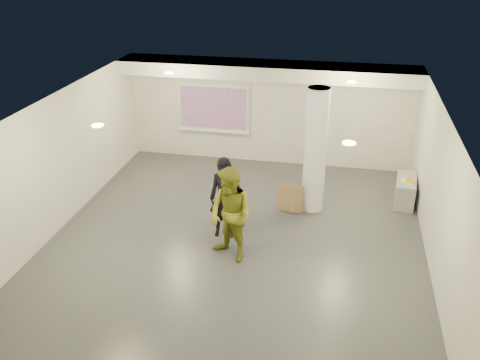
% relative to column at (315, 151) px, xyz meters
% --- Properties ---
extents(floor, '(8.00, 9.00, 0.01)m').
position_rel_column_xyz_m(floor, '(-1.50, -1.80, -1.50)').
color(floor, '#36393E').
rests_on(floor, ground).
extents(ceiling, '(8.00, 9.00, 0.01)m').
position_rel_column_xyz_m(ceiling, '(-1.50, -1.80, 1.50)').
color(ceiling, silver).
rests_on(ceiling, floor).
extents(wall_back, '(8.00, 0.01, 3.00)m').
position_rel_column_xyz_m(wall_back, '(-1.50, 2.70, 0.00)').
color(wall_back, silver).
rests_on(wall_back, floor).
extents(wall_front, '(8.00, 0.01, 3.00)m').
position_rel_column_xyz_m(wall_front, '(-1.50, -6.30, 0.00)').
color(wall_front, silver).
rests_on(wall_front, floor).
extents(wall_left, '(0.01, 9.00, 3.00)m').
position_rel_column_xyz_m(wall_left, '(-5.50, -1.80, 0.00)').
color(wall_left, silver).
rests_on(wall_left, floor).
extents(wall_right, '(0.01, 9.00, 3.00)m').
position_rel_column_xyz_m(wall_right, '(2.50, -1.80, 0.00)').
color(wall_right, silver).
rests_on(wall_right, floor).
extents(soffit_band, '(8.00, 1.10, 0.36)m').
position_rel_column_xyz_m(soffit_band, '(-1.50, 2.15, 1.32)').
color(soffit_band, silver).
rests_on(soffit_band, ceiling).
extents(downlight_nw, '(0.22, 0.22, 0.02)m').
position_rel_column_xyz_m(downlight_nw, '(-3.70, 0.70, 1.48)').
color(downlight_nw, '#FFDE80').
rests_on(downlight_nw, ceiling).
extents(downlight_ne, '(0.22, 0.22, 0.02)m').
position_rel_column_xyz_m(downlight_ne, '(0.70, 0.70, 1.48)').
color(downlight_ne, '#FFDE80').
rests_on(downlight_ne, ceiling).
extents(downlight_sw, '(0.22, 0.22, 0.02)m').
position_rel_column_xyz_m(downlight_sw, '(-3.70, -3.30, 1.48)').
color(downlight_sw, '#FFDE80').
rests_on(downlight_sw, ceiling).
extents(downlight_se, '(0.22, 0.22, 0.02)m').
position_rel_column_xyz_m(downlight_se, '(0.70, -3.30, 1.48)').
color(downlight_se, '#FFDE80').
rests_on(downlight_se, ceiling).
extents(column, '(0.52, 0.52, 3.00)m').
position_rel_column_xyz_m(column, '(0.00, 0.00, 0.00)').
color(column, white).
rests_on(column, floor).
extents(projection_screen, '(2.10, 0.13, 1.42)m').
position_rel_column_xyz_m(projection_screen, '(-3.10, 2.65, 0.03)').
color(projection_screen, white).
rests_on(projection_screen, wall_back).
extents(credenza, '(0.57, 1.14, 0.64)m').
position_rel_column_xyz_m(credenza, '(2.22, 0.75, -1.18)').
color(credenza, gray).
rests_on(credenza, floor).
extents(papers_stack, '(0.31, 0.38, 0.02)m').
position_rel_column_xyz_m(papers_stack, '(2.20, 0.64, -0.85)').
color(papers_stack, silver).
rests_on(papers_stack, credenza).
extents(postit_pad, '(0.22, 0.29, 0.03)m').
position_rel_column_xyz_m(postit_pad, '(2.27, 0.61, -0.84)').
color(postit_pad, orange).
rests_on(postit_pad, credenza).
extents(cardboard_back, '(0.63, 0.26, 0.67)m').
position_rel_column_xyz_m(cardboard_back, '(-0.52, -0.24, -1.17)').
color(cardboard_back, olive).
rests_on(cardboard_back, floor).
extents(cardboard_front, '(0.56, 0.39, 0.55)m').
position_rel_column_xyz_m(cardboard_front, '(-0.29, -0.19, -1.22)').
color(cardboard_front, olive).
rests_on(cardboard_front, floor).
extents(woman, '(0.70, 0.50, 1.82)m').
position_rel_column_xyz_m(woman, '(-1.78, -1.65, -0.59)').
color(woman, black).
rests_on(woman, floor).
extents(man, '(1.21, 1.14, 1.98)m').
position_rel_column_xyz_m(man, '(-1.46, -2.51, -0.51)').
color(man, olive).
rests_on(man, floor).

